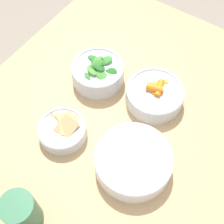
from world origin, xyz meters
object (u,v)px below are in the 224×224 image
at_px(bowl_beans_hotdog, 133,161).
at_px(bowl_carrots, 155,94).
at_px(bowl_greens, 98,72).
at_px(bowl_cookies, 62,130).
at_px(cup, 22,212).

bearing_deg(bowl_beans_hotdog, bowl_carrots, -164.56).
bearing_deg(bowl_greens, bowl_beans_hotdog, 52.53).
bearing_deg(bowl_carrots, bowl_beans_hotdog, 15.44).
xyz_separation_m(bowl_beans_hotdog, bowl_cookies, (0.03, -0.20, -0.00)).
bearing_deg(bowl_cookies, bowl_carrots, 147.53).
bearing_deg(bowl_greens, bowl_cookies, 8.01).
xyz_separation_m(bowl_greens, bowl_beans_hotdog, (0.18, 0.23, -0.01)).
bearing_deg(cup, bowl_beans_hotdog, 151.39).
height_order(bowl_greens, cup, cup).
xyz_separation_m(bowl_beans_hotdog, cup, (0.25, -0.13, 0.03)).
height_order(bowl_carrots, bowl_greens, bowl_greens).
height_order(bowl_beans_hotdog, cup, cup).
distance_m(bowl_beans_hotdog, bowl_cookies, 0.20).
bearing_deg(bowl_cookies, bowl_greens, -171.99).
relative_size(bowl_carrots, cup, 1.50).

